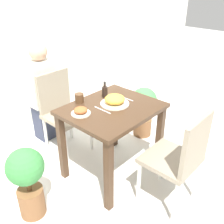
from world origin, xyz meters
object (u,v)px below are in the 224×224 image
Objects in this scene: drink_cup at (79,98)px; potted_plant_right at (144,108)px; chair_far at (62,108)px; sauce_bottle at (105,91)px; potted_plant_left at (27,178)px; food_plate at (115,100)px; person_figure at (44,93)px; chair_near at (180,157)px; side_plate at (81,111)px.

drink_cup reaches higher than potted_plant_right.
chair_far is 0.49m from drink_cup.
potted_plant_right is at bearing -0.22° from sauce_bottle.
potted_plant_right is (1.62, 0.05, -0.01)m from potted_plant_left.
chair_far is at bearing 108.00° from sauce_bottle.
potted_plant_left is (-0.79, -0.56, -0.12)m from chair_far.
drink_cup is (-0.19, 0.27, 0.00)m from food_plate.
person_figure reaches higher than drink_cup.
potted_plant_right is (0.67, -0.00, -0.43)m from sauce_bottle.
drink_cup is at bearing 12.39° from potted_plant_left.
potted_plant_left is at bearing -176.59° from sauce_bottle.
sauce_bottle reaches higher than potted_plant_right.
potted_plant_left is (-0.91, 0.12, -0.40)m from food_plate.
potted_plant_left is 1.03× the size of potted_plant_right.
sauce_bottle is at bearing 3.41° from potted_plant_left.
drink_cup is 0.07× the size of person_figure.
chair_near is at bearing -86.92° from person_figure.
potted_plant_left is (-0.95, -0.06, -0.42)m from sauce_bottle.
chair_far is at bearing -92.62° from person_figure.
drink_cup is 0.26m from sauce_bottle.
sauce_bottle is at bearing 179.78° from potted_plant_right.
drink_cup is 0.51× the size of sauce_bottle.
potted_plant_right is (0.72, 0.17, -0.41)m from food_plate.
potted_plant_right is (0.83, -0.50, -0.13)m from chair_far.
potted_plant_left is at bearing 172.66° from food_plate.
chair_near is 1.43× the size of potted_plant_right.
chair_near and chair_far have the same top height.
chair_near is 1.73m from person_figure.
person_figure reaches higher than food_plate.
potted_plant_left is at bearing 177.29° from side_plate.
chair_far is at bearing 148.81° from potted_plant_right.
food_plate is at bearing -166.60° from potted_plant_right.
potted_plant_left is 1.23m from person_figure.
chair_near is 10.60× the size of drink_cup.
sauce_bottle is 0.89m from person_figure.
sauce_bottle reaches higher than chair_near.
chair_near is 1.15m from potted_plant_right.
food_plate reaches higher than potted_plant_left.
person_figure is (-0.15, 0.85, -0.23)m from sauce_bottle.
food_plate is at bearing -80.49° from chair_far.
food_plate is at bearing -7.34° from potted_plant_left.
sauce_bottle is 1.05m from potted_plant_left.
potted_plant_left is (-0.57, 0.03, -0.38)m from side_plate.
chair_near is 0.90m from side_plate.
side_plate is (-0.33, 0.80, 0.26)m from chair_near.
food_plate is 0.23× the size of person_figure.
drink_cup is (-0.19, 0.98, 0.28)m from chair_near.
person_figure is (-0.81, 0.85, 0.20)m from potted_plant_right.
person_figure is at bearing 82.96° from drink_cup.
person_figure is (0.81, 0.91, 0.20)m from potted_plant_left.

